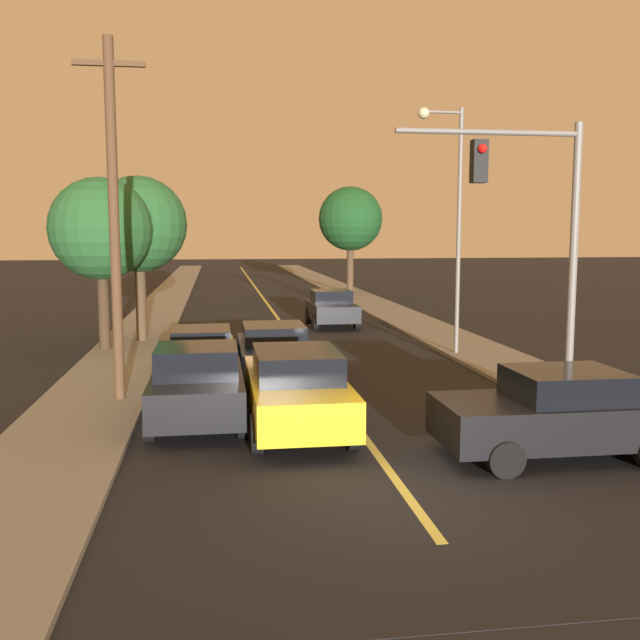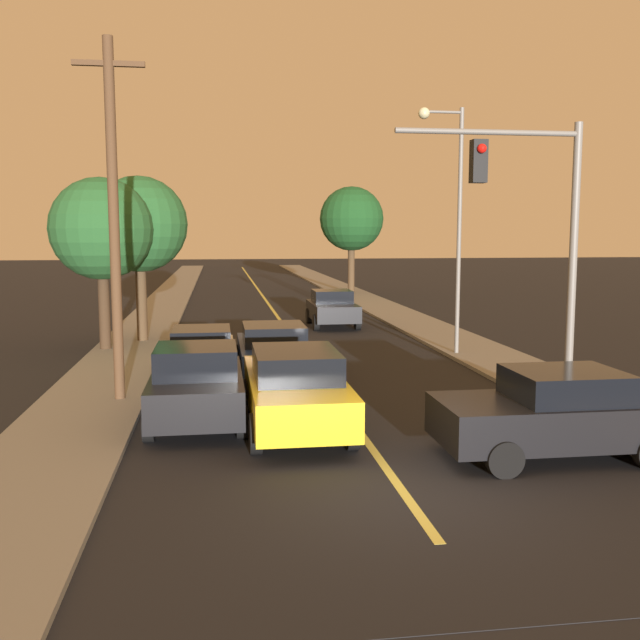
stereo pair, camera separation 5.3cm
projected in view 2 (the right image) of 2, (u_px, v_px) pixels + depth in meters
ground_plane at (401, 490)px, 11.17m from camera, size 200.00×200.00×0.00m
road_surface at (262, 295)px, 46.54m from camera, size 9.09×80.00×0.01m
sidewalk_left at (171, 295)px, 45.72m from camera, size 2.50×80.00×0.12m
sidewalk_right at (349, 293)px, 47.35m from camera, size 2.50×80.00×0.12m
car_near_lane_front at (295, 388)px, 14.51m from camera, size 2.00×5.02×1.68m
car_near_lane_second at (274, 349)px, 20.12m from camera, size 2.05×4.38×1.47m
car_outer_lane_front at (197, 385)px, 14.95m from camera, size 2.01×3.97×1.68m
car_outer_lane_second at (202, 353)px, 19.50m from camera, size 1.89×4.20×1.45m
car_far_oncoming at (332, 308)px, 30.61m from camera, size 1.96×3.82×1.57m
car_crossing_right at (557, 413)px, 12.73m from camera, size 4.25×2.05×1.58m
traffic_signal_mast at (536, 219)px, 15.40m from camera, size 4.14×0.42×6.26m
streetlamp_right at (451, 201)px, 22.67m from camera, size 1.48×0.36×7.80m
utility_pole_left at (114, 215)px, 16.35m from camera, size 1.60×0.24×8.26m
tree_left_near at (139, 225)px, 25.52m from camera, size 3.44×3.44×5.92m
tree_left_far at (101, 229)px, 23.64m from camera, size 3.40×3.40×5.73m
tree_right_near at (351, 219)px, 45.72m from camera, size 4.11×4.11×6.85m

